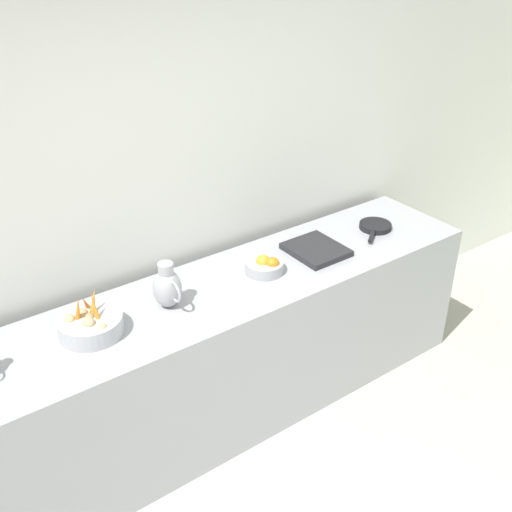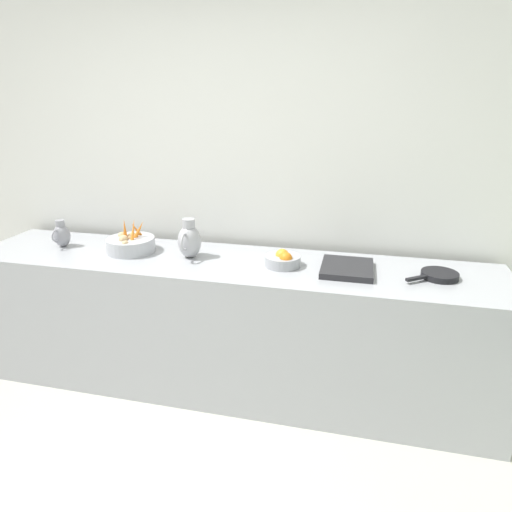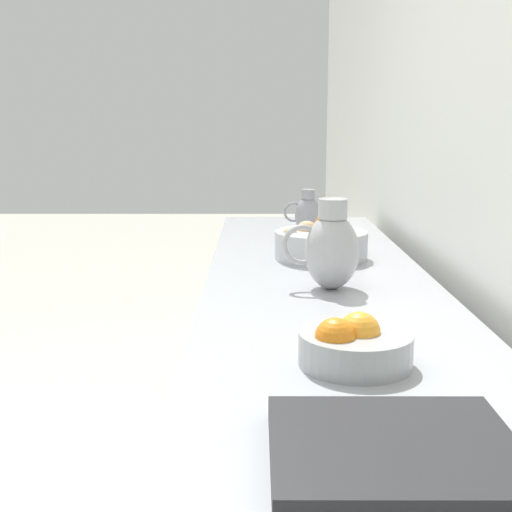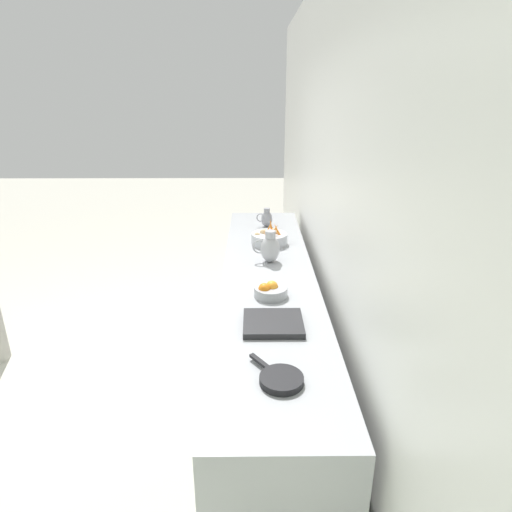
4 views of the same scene
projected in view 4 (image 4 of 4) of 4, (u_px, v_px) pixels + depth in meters
ground_plane at (87, 368)px, 3.62m from camera, size 16.50×16.50×0.00m
tile_wall_left at (351, 213)px, 2.50m from camera, size 0.10×9.45×3.00m
prep_counter at (268, 328)px, 3.34m from camera, size 0.68×3.38×0.90m
vegetable_colander at (269, 238)px, 3.79m from camera, size 0.31×0.31×0.22m
orange_bowl at (270, 290)px, 2.83m from camera, size 0.22×0.22×0.10m
metal_pitcher_tall at (270, 248)px, 3.38m from camera, size 0.21×0.15×0.25m
metal_pitcher_short at (267, 218)px, 4.26m from camera, size 0.16×0.11×0.19m
counter_sink_basin at (273, 323)px, 2.48m from camera, size 0.34×0.30×0.04m
skillet_on_counter at (281, 379)px, 2.00m from camera, size 0.25×0.30×0.03m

